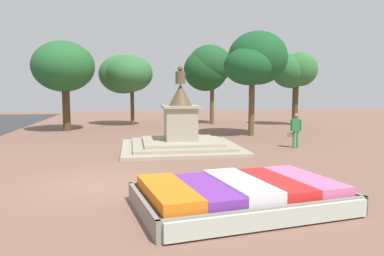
{
  "coord_description": "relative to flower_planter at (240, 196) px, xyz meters",
  "views": [
    {
      "loc": [
        1.01,
        -12.02,
        3.04
      ],
      "look_at": [
        3.37,
        2.41,
        1.51
      ],
      "focal_mm": 35.0,
      "sensor_mm": 36.0,
      "label": 1
    }
  ],
  "objects": [
    {
      "name": "park_tree_street_side",
      "position": [
        3.82,
        22.9,
        4.5
      ],
      "size": [
        4.15,
        4.04,
        6.79
      ],
      "color": "brown",
      "rests_on": "ground_plane"
    },
    {
      "name": "flower_planter",
      "position": [
        0.0,
        0.0,
        0.0
      ],
      "size": [
        5.65,
        4.1,
        0.73
      ],
      "color": "#38281C",
      "rests_on": "ground_plane"
    },
    {
      "name": "ground_plane",
      "position": [
        -3.73,
        3.05,
        -0.33
      ],
      "size": [
        80.32,
        80.32,
        0.0
      ],
      "primitive_type": "plane",
      "color": "brown"
    },
    {
      "name": "statue_monument",
      "position": [
        -0.25,
        9.72,
        0.41
      ],
      "size": [
        5.9,
        5.9,
        4.18
      ],
      "color": "#9F9581",
      "rests_on": "ground_plane"
    },
    {
      "name": "park_tree_mid_canopy",
      "position": [
        -7.37,
        19.24,
        4.27
      ],
      "size": [
        4.36,
        5.06,
        6.42
      ],
      "color": "#4C3823",
      "rests_on": "ground_plane"
    },
    {
      "name": "pedestrian_with_handbag",
      "position": [
        5.63,
        9.03,
        0.68
      ],
      "size": [
        0.66,
        0.47,
        1.78
      ],
      "color": "#338C4C",
      "rests_on": "ground_plane"
    },
    {
      "name": "park_tree_far_left",
      "position": [
        10.68,
        20.36,
        4.17
      ],
      "size": [
        3.67,
        3.17,
        6.0
      ],
      "color": "#4C3823",
      "rests_on": "ground_plane"
    },
    {
      "name": "park_tree_far_right",
      "position": [
        5.1,
        14.13,
        4.48
      ],
      "size": [
        4.25,
        4.41,
        6.71
      ],
      "color": "brown",
      "rests_on": "ground_plane"
    },
    {
      "name": "park_tree_behind_statue",
      "position": [
        -3.08,
        22.9,
        3.93
      ],
      "size": [
        4.47,
        4.66,
        5.9
      ],
      "color": "#4C3823",
      "rests_on": "ground_plane"
    }
  ]
}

